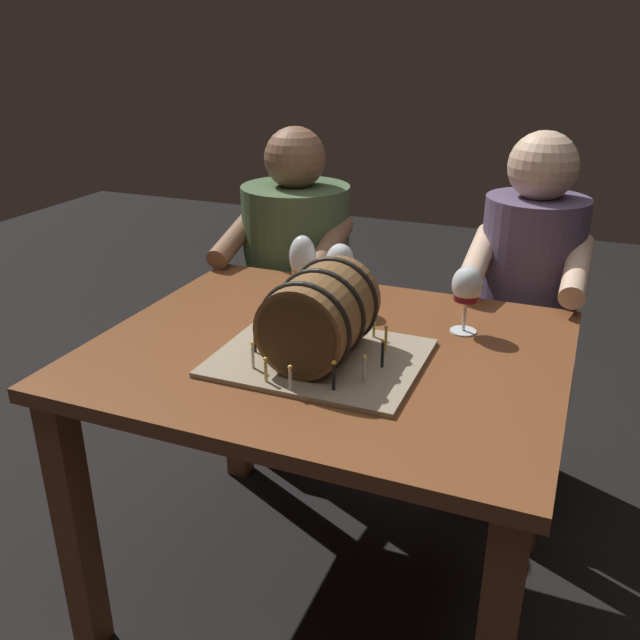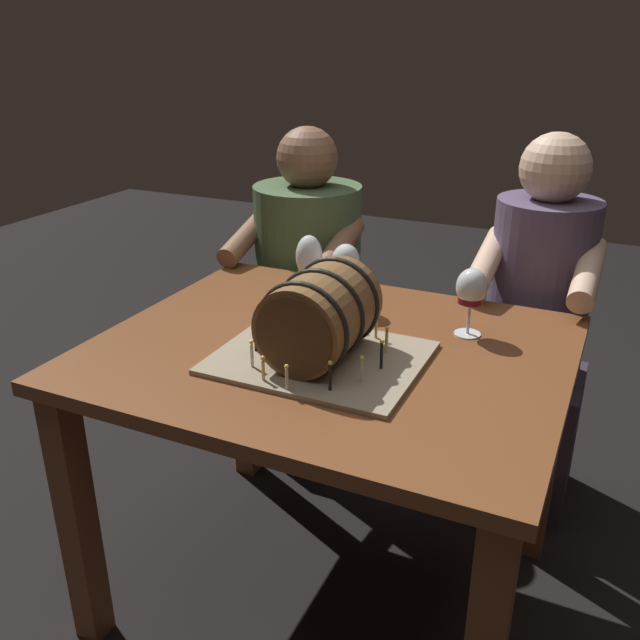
# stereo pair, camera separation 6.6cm
# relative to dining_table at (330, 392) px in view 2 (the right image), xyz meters

# --- Properties ---
(ground_plane) EXTENTS (8.00, 8.00, 0.00)m
(ground_plane) POSITION_rel_dining_table_xyz_m (0.00, 0.00, -0.63)
(ground_plane) COLOR black
(dining_table) EXTENTS (1.11, 0.91, 0.76)m
(dining_table) POSITION_rel_dining_table_xyz_m (0.00, 0.00, 0.00)
(dining_table) COLOR brown
(dining_table) RESTS_ON ground
(barrel_cake) EXTENTS (0.46, 0.38, 0.22)m
(barrel_cake) POSITION_rel_dining_table_xyz_m (0.01, -0.08, 0.22)
(barrel_cake) COLOR gray
(barrel_cake) RESTS_ON dining_table
(wine_glass_red) EXTENTS (0.08, 0.08, 0.17)m
(wine_glass_red) POSITION_rel_dining_table_xyz_m (0.28, 0.20, 0.24)
(wine_glass_red) COLOR white
(wine_glass_red) RESTS_ON dining_table
(wine_glass_empty) EXTENTS (0.08, 0.08, 0.18)m
(wine_glass_empty) POSITION_rel_dining_table_xyz_m (-0.06, 0.24, 0.26)
(wine_glass_empty) COLOR white
(wine_glass_empty) RESTS_ON dining_table
(wine_glass_amber) EXTENTS (0.07, 0.07, 0.19)m
(wine_glass_amber) POSITION_rel_dining_table_xyz_m (-0.18, 0.25, 0.24)
(wine_glass_amber) COLOR white
(wine_glass_amber) RESTS_ON dining_table
(person_seated_left) EXTENTS (0.42, 0.50, 1.17)m
(person_seated_left) POSITION_rel_dining_table_xyz_m (-0.39, 0.67, -0.07)
(person_seated_left) COLOR #2A3A24
(person_seated_left) RESTS_ON ground
(person_seated_right) EXTENTS (0.34, 0.45, 1.20)m
(person_seated_right) POSITION_rel_dining_table_xyz_m (0.39, 0.67, -0.09)
(person_seated_right) COLOR #372D40
(person_seated_right) RESTS_ON ground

